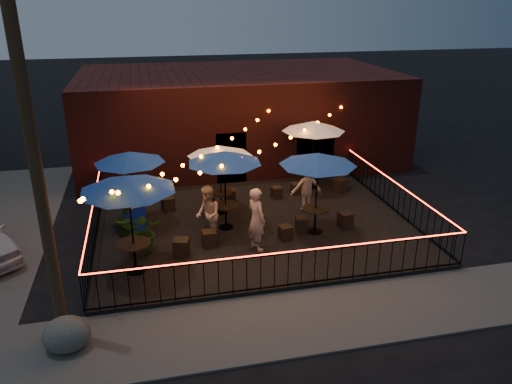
# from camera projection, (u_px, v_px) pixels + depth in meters

# --- Properties ---
(ground) EXTENTS (110.00, 110.00, 0.00)m
(ground) POSITION_uv_depth(u_px,v_px,m) (269.00, 256.00, 14.70)
(ground) COLOR black
(ground) RESTS_ON ground
(patio) EXTENTS (10.00, 8.00, 0.15)m
(patio) POSITION_uv_depth(u_px,v_px,m) (254.00, 225.00, 16.48)
(patio) COLOR black
(patio) RESTS_ON ground
(sidewalk) EXTENTS (18.00, 2.50, 0.05)m
(sidewalk) POSITION_uv_depth(u_px,v_px,m) (302.00, 320.00, 11.74)
(sidewalk) COLOR #454240
(sidewalk) RESTS_ON ground
(brick_building) EXTENTS (14.00, 8.00, 4.00)m
(brick_building) POSITION_uv_depth(u_px,v_px,m) (237.00, 115.00, 23.25)
(brick_building) COLOR #3E1310
(brick_building) RESTS_ON ground
(utility_pole) EXTENTS (0.26, 0.26, 8.00)m
(utility_pole) POSITION_uv_depth(u_px,v_px,m) (36.00, 168.00, 9.76)
(utility_pole) COLOR #342315
(utility_pole) RESTS_ON ground
(fence_front) EXTENTS (10.00, 0.04, 1.04)m
(fence_front) POSITION_uv_depth(u_px,v_px,m) (288.00, 270.00, 12.64)
(fence_front) COLOR black
(fence_front) RESTS_ON patio
(fence_left) EXTENTS (0.04, 8.00, 1.04)m
(fence_left) POSITION_uv_depth(u_px,v_px,m) (94.00, 224.00, 15.23)
(fence_left) COLOR black
(fence_left) RESTS_ON patio
(fence_right) EXTENTS (0.04, 8.00, 1.04)m
(fence_right) POSITION_uv_depth(u_px,v_px,m) (394.00, 196.00, 17.31)
(fence_right) COLOR black
(fence_right) RESTS_ON patio
(festoon_lights) EXTENTS (10.02, 8.72, 1.32)m
(festoon_lights) POSITION_uv_depth(u_px,v_px,m) (223.00, 160.00, 15.11)
(festoon_lights) COLOR #FF5B00
(festoon_lights) RESTS_ON ground
(cafe_table_0) EXTENTS (3.26, 3.26, 2.77)m
(cafe_table_0) POSITION_uv_depth(u_px,v_px,m) (127.00, 185.00, 12.66)
(cafe_table_0) COLOR black
(cafe_table_0) RESTS_ON patio
(cafe_table_1) EXTENTS (2.58, 2.58, 2.47)m
(cafe_table_1) POSITION_uv_depth(u_px,v_px,m) (129.00, 158.00, 15.65)
(cafe_table_1) COLOR black
(cafe_table_1) RESTS_ON patio
(cafe_table_2) EXTENTS (2.94, 2.94, 2.58)m
(cafe_table_2) POSITION_uv_depth(u_px,v_px,m) (224.00, 158.00, 15.29)
(cafe_table_2) COLOR black
(cafe_table_2) RESTS_ON patio
(cafe_table_3) EXTENTS (2.57, 2.57, 2.40)m
(cafe_table_3) POSITION_uv_depth(u_px,v_px,m) (220.00, 152.00, 16.51)
(cafe_table_3) COLOR black
(cafe_table_3) RESTS_ON patio
(cafe_table_4) EXTENTS (3.14, 3.14, 2.61)m
(cafe_table_4) POSITION_uv_depth(u_px,v_px,m) (318.00, 160.00, 15.02)
(cafe_table_4) COLOR black
(cafe_table_4) RESTS_ON patio
(cafe_table_5) EXTENTS (2.91, 2.91, 2.64)m
(cafe_table_5) POSITION_uv_depth(u_px,v_px,m) (314.00, 127.00, 18.73)
(cafe_table_5) COLOR black
(cafe_table_5) RESTS_ON patio
(bistro_chair_0) EXTENTS (0.45, 0.45, 0.51)m
(bistro_chair_0) POSITION_uv_depth(u_px,v_px,m) (136.00, 248.00, 14.31)
(bistro_chair_0) COLOR black
(bistro_chair_0) RESTS_ON patio
(bistro_chair_1) EXTENTS (0.52, 0.52, 0.50)m
(bistro_chair_1) POSITION_uv_depth(u_px,v_px,m) (181.00, 247.00, 14.35)
(bistro_chair_1) COLOR black
(bistro_chair_1) RESTS_ON patio
(bistro_chair_2) EXTENTS (0.49, 0.49, 0.45)m
(bistro_chair_2) POSITION_uv_depth(u_px,v_px,m) (137.00, 210.00, 16.94)
(bistro_chair_2) COLOR black
(bistro_chair_2) RESTS_ON patio
(bistro_chair_3) EXTENTS (0.49, 0.49, 0.47)m
(bistro_chair_3) POSITION_uv_depth(u_px,v_px,m) (168.00, 204.00, 17.40)
(bistro_chair_3) COLOR black
(bistro_chair_3) RESTS_ON patio
(bistro_chair_4) EXTENTS (0.42, 0.42, 0.49)m
(bistro_chair_4) POSITION_uv_depth(u_px,v_px,m) (209.00, 239.00, 14.88)
(bistro_chair_4) COLOR black
(bistro_chair_4) RESTS_ON patio
(bistro_chair_5) EXTENTS (0.43, 0.43, 0.43)m
(bistro_chair_5) POSITION_uv_depth(u_px,v_px,m) (285.00, 232.00, 15.33)
(bistro_chair_5) COLOR black
(bistro_chair_5) RESTS_ON patio
(bistro_chair_6) EXTENTS (0.49, 0.49, 0.48)m
(bistro_chair_6) POSITION_uv_depth(u_px,v_px,m) (230.00, 196.00, 18.08)
(bistro_chair_6) COLOR black
(bistro_chair_6) RESTS_ON patio
(bistro_chair_7) EXTENTS (0.40, 0.40, 0.42)m
(bistro_chair_7) POSITION_uv_depth(u_px,v_px,m) (277.00, 192.00, 18.49)
(bistro_chair_7) COLOR black
(bistro_chair_7) RESTS_ON patio
(bistro_chair_8) EXTENTS (0.40, 0.40, 0.43)m
(bistro_chair_8) POSITION_uv_depth(u_px,v_px,m) (301.00, 224.00, 15.93)
(bistro_chair_8) COLOR black
(bistro_chair_8) RESTS_ON patio
(bistro_chair_9) EXTENTS (0.46, 0.46, 0.47)m
(bistro_chair_9) POSITION_uv_depth(u_px,v_px,m) (345.00, 220.00, 16.17)
(bistro_chair_9) COLOR black
(bistro_chair_9) RESTS_ON patio
(bistro_chair_10) EXTENTS (0.42, 0.42, 0.42)m
(bistro_chair_10) POSITION_uv_depth(u_px,v_px,m) (296.00, 188.00, 18.89)
(bistro_chair_10) COLOR black
(bistro_chair_10) RESTS_ON patio
(bistro_chair_11) EXTENTS (0.53, 0.53, 0.49)m
(bistro_chair_11) POSITION_uv_depth(u_px,v_px,m) (341.00, 185.00, 19.15)
(bistro_chair_11) COLOR black
(bistro_chair_11) RESTS_ON patio
(patron_a) EXTENTS (0.70, 0.82, 1.92)m
(patron_a) POSITION_uv_depth(u_px,v_px,m) (256.00, 219.00, 14.46)
(patron_a) COLOR #CF9C8B
(patron_a) RESTS_ON patio
(patron_b) EXTENTS (0.78, 0.94, 1.77)m
(patron_b) POSITION_uv_depth(u_px,v_px,m) (208.00, 214.00, 14.96)
(patron_b) COLOR tan
(patron_b) RESTS_ON patio
(patron_c) EXTENTS (1.14, 0.69, 1.72)m
(patron_c) POSITION_uv_depth(u_px,v_px,m) (306.00, 186.00, 17.23)
(patron_c) COLOR tan
(patron_c) RESTS_ON patio
(potted_shrub_a) EXTENTS (1.20, 1.07, 1.24)m
(potted_shrub_a) POSITION_uv_depth(u_px,v_px,m) (143.00, 232.00, 14.45)
(potted_shrub_a) COLOR #123C0F
(potted_shrub_a) RESTS_ON patio
(potted_shrub_b) EXTENTS (0.77, 0.67, 1.22)m
(potted_shrub_b) POSITION_uv_depth(u_px,v_px,m) (126.00, 217.00, 15.48)
(potted_shrub_b) COLOR #183C0B
(potted_shrub_b) RESTS_ON patio
(potted_shrub_c) EXTENTS (1.09, 1.09, 1.52)m
(potted_shrub_c) POSITION_uv_depth(u_px,v_px,m) (126.00, 181.00, 18.08)
(potted_shrub_c) COLOR #0D340C
(potted_shrub_c) RESTS_ON patio
(cooler) EXTENTS (0.80, 0.69, 0.89)m
(cooler) POSITION_uv_depth(u_px,v_px,m) (134.00, 217.00, 15.85)
(cooler) COLOR #0B23AA
(cooler) RESTS_ON patio
(boulder) EXTENTS (1.08, 0.96, 0.75)m
(boulder) POSITION_uv_depth(u_px,v_px,m) (67.00, 334.00, 10.68)
(boulder) COLOR #43443F
(boulder) RESTS_ON ground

